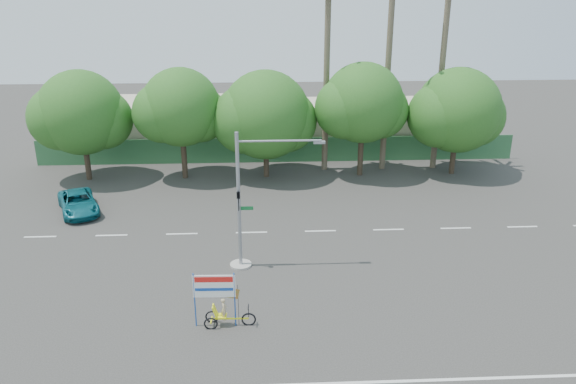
{
  "coord_description": "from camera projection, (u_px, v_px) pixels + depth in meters",
  "views": [
    {
      "loc": [
        -1.36,
        -21.59,
        13.57
      ],
      "look_at": [
        -0.03,
        5.23,
        3.5
      ],
      "focal_mm": 35.0,
      "sensor_mm": 36.0,
      "label": 1
    }
  ],
  "objects": [
    {
      "name": "tree_far_left",
      "position": [
        81.0,
        115.0,
        39.52
      ],
      "size": [
        7.14,
        6.0,
        7.96
      ],
      "color": "#473828",
      "rests_on": "ground"
    },
    {
      "name": "tree_far_right",
      "position": [
        457.0,
        113.0,
        40.82
      ],
      "size": [
        7.38,
        6.2,
        7.94
      ],
      "color": "#473828",
      "rests_on": "ground"
    },
    {
      "name": "tree_right",
      "position": [
        362.0,
        106.0,
        40.29
      ],
      "size": [
        6.9,
        5.8,
        8.36
      ],
      "color": "#473828",
      "rests_on": "ground"
    },
    {
      "name": "ground",
      "position": [
        294.0,
        306.0,
        25.02
      ],
      "size": [
        120.0,
        120.0,
        0.0
      ],
      "primitive_type": "plane",
      "color": "#33302D",
      "rests_on": "ground"
    },
    {
      "name": "building_right",
      "position": [
        368.0,
        125.0,
        49.07
      ],
      "size": [
        14.0,
        8.0,
        3.6
      ],
      "primitive_type": "cube",
      "color": "beige",
      "rests_on": "ground"
    },
    {
      "name": "tree_left",
      "position": [
        180.0,
        110.0,
        39.75
      ],
      "size": [
        6.66,
        5.6,
        8.07
      ],
      "color": "#473828",
      "rests_on": "ground"
    },
    {
      "name": "trike_billboard",
      "position": [
        221.0,
        305.0,
        23.28
      ],
      "size": [
        2.57,
        0.6,
        2.52
      ],
      "rotation": [
        0.0,
        0.0,
        -0.03
      ],
      "color": "black",
      "rests_on": "ground"
    },
    {
      "name": "building_left",
      "position": [
        160.0,
        126.0,
        48.16
      ],
      "size": [
        12.0,
        8.0,
        4.0
      ],
      "primitive_type": "cube",
      "color": "beige",
      "rests_on": "ground"
    },
    {
      "name": "fence",
      "position": [
        278.0,
        150.0,
        44.77
      ],
      "size": [
        38.0,
        0.08,
        2.0
      ],
      "primitive_type": "cube",
      "color": "#336B3D",
      "rests_on": "ground"
    },
    {
      "name": "palm_short",
      "position": [
        327.0,
        52.0,
        40.31
      ],
      "size": [
        3.73,
        3.79,
        14.45
      ],
      "color": "#70604C",
      "rests_on": "ground"
    },
    {
      "name": "palm_tall",
      "position": [
        390.0,
        29.0,
        39.95
      ],
      "size": [
        3.73,
        3.79,
        17.45
      ],
      "color": "#70604C",
      "rests_on": "ground"
    },
    {
      "name": "tree_center",
      "position": [
        265.0,
        117.0,
        40.23
      ],
      "size": [
        7.62,
        6.4,
        7.85
      ],
      "color": "#473828",
      "rests_on": "ground"
    },
    {
      "name": "palm_mid",
      "position": [
        444.0,
        44.0,
        40.51
      ],
      "size": [
        3.73,
        3.79,
        15.45
      ],
      "color": "#70604C",
      "rests_on": "ground"
    },
    {
      "name": "traffic_signal",
      "position": [
        245.0,
        213.0,
        27.61
      ],
      "size": [
        4.72,
        1.1,
        7.0
      ],
      "color": "gray",
      "rests_on": "ground"
    },
    {
      "name": "pickup_truck",
      "position": [
        78.0,
        203.0,
        35.06
      ],
      "size": [
        3.75,
        5.01,
        1.26
      ],
      "primitive_type": "imported",
      "rotation": [
        0.0,
        0.0,
        0.41
      ],
      "color": "#0F5F6B",
      "rests_on": "ground"
    }
  ]
}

